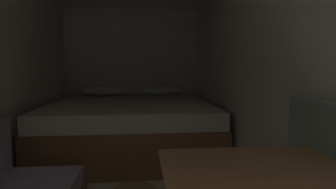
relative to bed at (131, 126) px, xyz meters
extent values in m
cube|color=beige|center=(0.00, 1.05, 0.70)|extent=(2.32, 0.05, 2.09)
cube|color=beige|center=(1.14, -1.37, 0.70)|extent=(0.05, 4.79, 2.09)
cube|color=brown|center=(0.00, -0.02, -0.10)|extent=(2.10, 1.99, 0.48)
cube|color=beige|center=(0.00, -0.02, 0.23)|extent=(2.06, 1.95, 0.19)
ellipsoid|color=white|center=(-0.47, 0.77, 0.41)|extent=(0.59, 0.31, 0.17)
ellipsoid|color=white|center=(0.47, 0.77, 0.41)|extent=(0.59, 0.31, 0.17)
cube|color=brown|center=(0.60, -2.67, 0.39)|extent=(0.76, 0.56, 0.02)
camera|label=1|loc=(0.13, -3.71, 0.81)|focal=29.86mm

